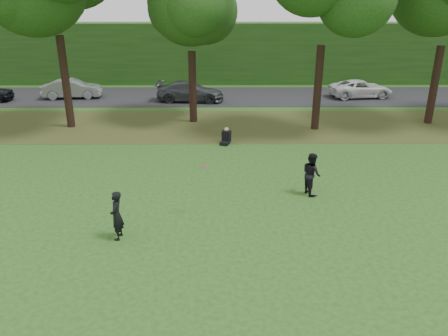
# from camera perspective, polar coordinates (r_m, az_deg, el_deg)

# --- Properties ---
(ground) EXTENTS (120.00, 120.00, 0.00)m
(ground) POSITION_cam_1_polar(r_m,az_deg,el_deg) (13.63, 5.32, -9.51)
(ground) COLOR #244916
(ground) RESTS_ON ground
(leaf_litter) EXTENTS (60.00, 7.00, 0.01)m
(leaf_litter) POSITION_cam_1_polar(r_m,az_deg,el_deg) (25.64, 2.62, 5.59)
(leaf_litter) COLOR #4B3B1A
(leaf_litter) RESTS_ON ground
(street) EXTENTS (70.00, 7.00, 0.02)m
(street) POSITION_cam_1_polar(r_m,az_deg,el_deg) (33.40, 1.94, 9.35)
(street) COLOR black
(street) RESTS_ON ground
(far_hedge) EXTENTS (70.00, 3.00, 5.00)m
(far_hedge) POSITION_cam_1_polar(r_m,az_deg,el_deg) (38.92, 1.64, 14.79)
(far_hedge) COLOR #1B4413
(far_hedge) RESTS_ON ground
(player_left) EXTENTS (0.40, 0.59, 1.57)m
(player_left) POSITION_cam_1_polar(r_m,az_deg,el_deg) (13.76, -13.85, -6.05)
(player_left) COLOR black
(player_left) RESTS_ON ground
(player_right) EXTENTS (0.81, 0.93, 1.62)m
(player_right) POSITION_cam_1_polar(r_m,az_deg,el_deg) (16.69, 11.36, -0.74)
(player_right) COLOR black
(player_right) RESTS_ON ground
(parked_cars) EXTENTS (40.60, 3.72, 1.39)m
(parked_cars) POSITION_cam_1_polar(r_m,az_deg,el_deg) (32.25, -0.56, 10.16)
(parked_cars) COLOR black
(parked_cars) RESTS_ON street
(frisbee) EXTENTS (0.36, 0.35, 0.13)m
(frisbee) POSITION_cam_1_polar(r_m,az_deg,el_deg) (14.36, -2.44, 0.27)
(frisbee) COLOR #E3136A
(frisbee) RESTS_ON ground
(seated_person) EXTENTS (0.61, 0.82, 0.83)m
(seated_person) POSITION_cam_1_polar(r_m,az_deg,el_deg) (22.30, 0.26, 4.00)
(seated_person) COLOR black
(seated_person) RESTS_ON ground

